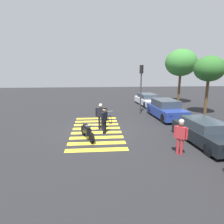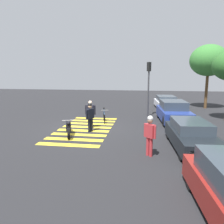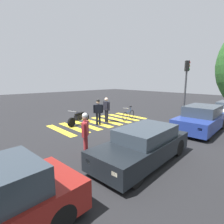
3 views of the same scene
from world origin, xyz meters
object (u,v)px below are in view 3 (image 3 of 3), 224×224
(pedestrian_bystander, at_px, (85,131))
(car_blue_hatchback, at_px, (201,119))
(officer_on_foot, at_px, (98,110))
(car_black_suv, at_px, (143,145))
(traffic_light_pole, at_px, (186,81))
(leaning_bicycle, at_px, (128,115))
(officer_by_motorcycle, at_px, (106,108))
(police_motorcycle, at_px, (79,118))

(pedestrian_bystander, bearing_deg, car_blue_hatchback, 165.34)
(pedestrian_bystander, relative_size, car_blue_hatchback, 0.40)
(officer_on_foot, height_order, car_black_suv, officer_on_foot)
(officer_on_foot, bearing_deg, pedestrian_bystander, 45.45)
(pedestrian_bystander, bearing_deg, traffic_light_pole, 179.78)
(leaning_bicycle, bearing_deg, car_black_suv, 46.50)
(car_blue_hatchback, height_order, traffic_light_pole, traffic_light_pole)
(traffic_light_pole, bearing_deg, officer_on_foot, -33.84)
(leaning_bicycle, distance_m, car_black_suv, 6.82)
(car_black_suv, bearing_deg, pedestrian_bystander, -56.91)
(car_blue_hatchback, distance_m, traffic_light_pole, 3.18)
(officer_on_foot, height_order, officer_by_motorcycle, officer_by_motorcycle)
(leaning_bicycle, bearing_deg, police_motorcycle, -22.04)
(pedestrian_bystander, height_order, car_black_suv, pedestrian_bystander)
(police_motorcycle, xyz_separation_m, leaning_bicycle, (-3.44, 1.39, -0.07))
(police_motorcycle, distance_m, officer_by_motorcycle, 2.01)
(officer_by_motorcycle, bearing_deg, car_blue_hatchback, 116.08)
(police_motorcycle, xyz_separation_m, officer_by_motorcycle, (-1.75, 0.82, 0.55))
(officer_on_foot, relative_size, pedestrian_bystander, 1.00)
(car_blue_hatchback, bearing_deg, police_motorcycle, -54.82)
(officer_by_motorcycle, distance_m, car_blue_hatchback, 6.02)
(leaning_bicycle, distance_m, traffic_light_pole, 4.66)
(leaning_bicycle, xyz_separation_m, traffic_light_pole, (-2.50, 3.06, 2.48))
(police_motorcycle, distance_m, traffic_light_pole, 7.81)
(police_motorcycle, distance_m, leaning_bicycle, 3.72)
(leaning_bicycle, height_order, car_black_suv, car_black_suv)
(officer_by_motorcycle, bearing_deg, car_black_suv, 61.52)
(officer_on_foot, bearing_deg, car_blue_hatchback, 124.35)
(leaning_bicycle, relative_size, car_blue_hatchback, 0.39)
(police_motorcycle, relative_size, car_blue_hatchback, 0.48)
(officer_on_foot, relative_size, car_black_suv, 0.39)
(police_motorcycle, bearing_deg, car_blue_hatchback, 125.18)
(police_motorcycle, bearing_deg, leaning_bicycle, 157.96)
(leaning_bicycle, distance_m, pedestrian_bystander, 6.69)
(police_motorcycle, distance_m, pedestrian_bystander, 5.10)
(pedestrian_bystander, bearing_deg, officer_on_foot, -134.55)
(officer_on_foot, bearing_deg, car_black_suv, 68.50)
(pedestrian_bystander, relative_size, car_black_suv, 0.39)
(officer_by_motorcycle, distance_m, car_black_suv, 6.28)
(officer_by_motorcycle, relative_size, pedestrian_bystander, 1.00)
(officer_on_foot, bearing_deg, officer_by_motorcycle, -166.80)
(police_motorcycle, height_order, traffic_light_pole, traffic_light_pole)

